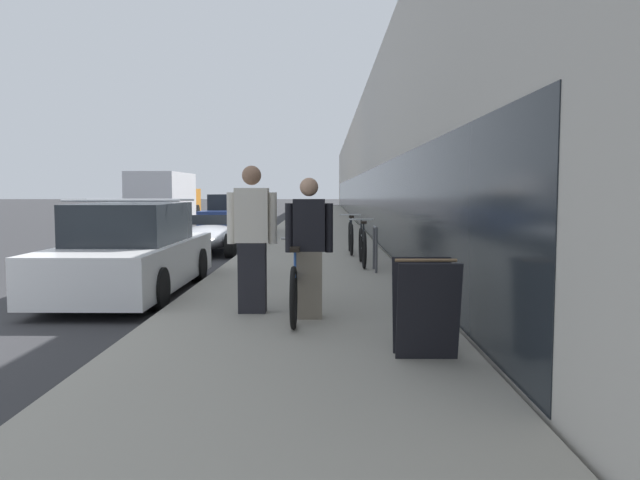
# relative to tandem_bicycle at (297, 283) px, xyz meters

# --- Properties ---
(sidewalk_slab) EXTENTS (3.53, 70.00, 0.14)m
(sidewalk_slab) POSITION_rel_tandem_bicycle_xyz_m (0.02, 19.85, -0.44)
(sidewalk_slab) COLOR gray
(sidewalk_slab) RESTS_ON ground
(storefront_facade) EXTENTS (10.01, 70.00, 5.57)m
(storefront_facade) POSITION_rel_tandem_bicycle_xyz_m (6.82, 27.85, 2.26)
(storefront_facade) COLOR #BCB7AD
(storefront_facade) RESTS_ON ground
(tandem_bicycle) EXTENTS (0.52, 2.59, 0.88)m
(tandem_bicycle) POSITION_rel_tandem_bicycle_xyz_m (0.00, 0.00, 0.00)
(tandem_bicycle) COLOR black
(tandem_bicycle) RESTS_ON sidewalk_slab
(person_rider) EXTENTS (0.56, 0.22, 1.66)m
(person_rider) POSITION_rel_tandem_bicycle_xyz_m (0.15, -0.33, 0.46)
(person_rider) COLOR #756B5B
(person_rider) RESTS_ON sidewalk_slab
(person_bystander) EXTENTS (0.62, 0.24, 1.82)m
(person_bystander) POSITION_rel_tandem_bicycle_xyz_m (-0.56, 0.01, 0.54)
(person_bystander) COLOR black
(person_bystander) RESTS_ON sidewalk_slab
(bike_rack_hoop) EXTENTS (0.05, 0.60, 0.84)m
(bike_rack_hoop) POSITION_rel_tandem_bicycle_xyz_m (1.27, 3.99, 0.14)
(bike_rack_hoop) COLOR #4C4C51
(bike_rack_hoop) RESTS_ON sidewalk_slab
(cruiser_bike_nearest) EXTENTS (0.52, 1.87, 0.92)m
(cruiser_bike_nearest) POSITION_rel_tandem_bicycle_xyz_m (1.09, 4.91, 0.01)
(cruiser_bike_nearest) COLOR black
(cruiser_bike_nearest) RESTS_ON sidewalk_slab
(cruiser_bike_middle) EXTENTS (0.52, 1.73, 0.93)m
(cruiser_bike_middle) POSITION_rel_tandem_bicycle_xyz_m (0.95, 7.22, 0.02)
(cruiser_bike_middle) COLOR black
(cruiser_bike_middle) RESTS_ON sidewalk_slab
(sandwich_board_sign) EXTENTS (0.56, 0.56, 0.90)m
(sandwich_board_sign) POSITION_rel_tandem_bicycle_xyz_m (1.26, -2.03, 0.08)
(sandwich_board_sign) COLOR black
(sandwich_board_sign) RESTS_ON sidewalk_slab
(parked_sedan_curbside) EXTENTS (1.79, 4.61, 1.52)m
(parked_sedan_curbside) POSITION_rel_tandem_bicycle_xyz_m (-2.74, 2.20, 0.14)
(parked_sedan_curbside) COLOR white
(parked_sedan_curbside) RESTS_ON ground
(vintage_roadster_curbside) EXTENTS (1.73, 3.87, 0.99)m
(vintage_roadster_curbside) POSITION_rel_tandem_bicycle_xyz_m (-2.74, 8.59, -0.09)
(vintage_roadster_curbside) COLOR silver
(vintage_roadster_curbside) RESTS_ON ground
(parked_sedan_far) EXTENTS (1.85, 4.70, 1.52)m
(parked_sedan_far) POSITION_rel_tandem_bicycle_xyz_m (-2.81, 14.03, 0.19)
(parked_sedan_far) COLOR navy
(parked_sedan_far) RESTS_ON ground
(moving_truck) EXTENTS (2.42, 7.17, 2.55)m
(moving_truck) POSITION_rel_tandem_bicycle_xyz_m (-8.02, 24.79, 0.79)
(moving_truck) COLOR orange
(moving_truck) RESTS_ON ground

